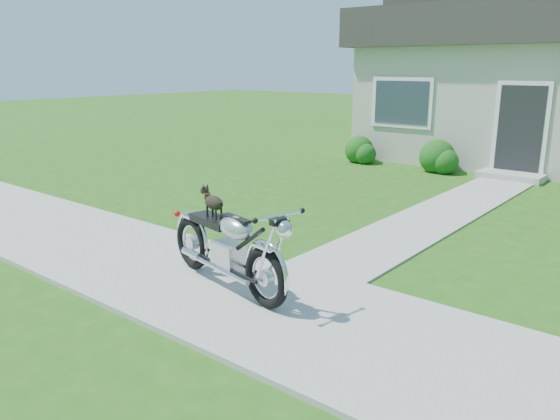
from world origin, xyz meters
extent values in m
plane|color=#235114|center=(0.00, 0.00, 0.00)|extent=(80.00, 80.00, 0.00)
cube|color=#9E9B93|center=(0.00, 0.00, 0.02)|extent=(24.00, 2.20, 0.04)
cube|color=#9E9B93|center=(-1.50, 5.00, 0.01)|extent=(1.20, 8.00, 0.03)
cube|color=black|center=(-1.50, 8.97, 1.05)|extent=(1.00, 0.06, 2.10)
cube|color=#9E9B93|center=(-1.50, 8.62, 0.08)|extent=(1.40, 0.70, 0.16)
cube|color=#2D3847|center=(-4.50, 8.97, 1.60)|extent=(1.70, 0.05, 1.30)
sphere|color=#195015|center=(-5.44, 8.50, 0.33)|extent=(0.77, 0.77, 0.77)
sphere|color=#195015|center=(-3.23, 8.50, 0.37)|extent=(0.86, 0.86, 0.86)
imported|color=#1B5115|center=(-3.11, 8.55, 0.37)|extent=(0.68, 0.75, 0.73)
torus|color=black|center=(-1.37, -0.14, 0.38)|extent=(0.68, 0.24, 0.67)
torus|color=black|center=(-2.84, 0.16, 0.38)|extent=(0.68, 0.24, 0.67)
cube|color=#B5B5BA|center=(-2.06, 0.00, 0.42)|extent=(0.44, 0.32, 0.30)
ellipsoid|color=#B5B5BA|center=(-1.89, -0.03, 0.79)|extent=(0.56, 0.39, 0.26)
cube|color=black|center=(-2.35, 0.06, 0.78)|extent=(0.69, 0.39, 0.09)
cube|color=silver|center=(-1.37, -0.14, 0.72)|extent=(0.32, 0.20, 0.03)
cube|color=silver|center=(-2.84, 0.16, 0.72)|extent=(0.32, 0.20, 0.03)
cylinder|color=silver|center=(-1.16, -0.18, 1.09)|extent=(0.15, 0.59, 0.03)
sphere|color=silver|center=(-1.08, -0.20, 0.98)|extent=(0.20, 0.20, 0.17)
cylinder|color=silver|center=(-2.09, -0.13, 0.29)|extent=(1.09, 0.28, 0.06)
ellipsoid|color=black|center=(-2.32, 0.06, 1.00)|extent=(0.34, 0.21, 0.17)
sphere|color=black|center=(-2.51, 0.09, 1.11)|extent=(0.12, 0.12, 0.10)
cylinder|color=black|center=(-2.41, 0.11, 0.88)|extent=(0.03, 0.03, 0.13)
cylinder|color=black|center=(-2.42, 0.04, 0.88)|extent=(0.03, 0.03, 0.13)
cylinder|color=black|center=(-2.23, 0.07, 0.88)|extent=(0.03, 0.03, 0.13)
cylinder|color=black|center=(-2.24, 0.00, 0.88)|extent=(0.03, 0.03, 0.13)
torus|color=#D17837|center=(-2.47, 0.08, 1.06)|extent=(0.06, 0.09, 0.08)
camera|label=1|loc=(2.10, -4.20, 2.52)|focal=35.00mm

